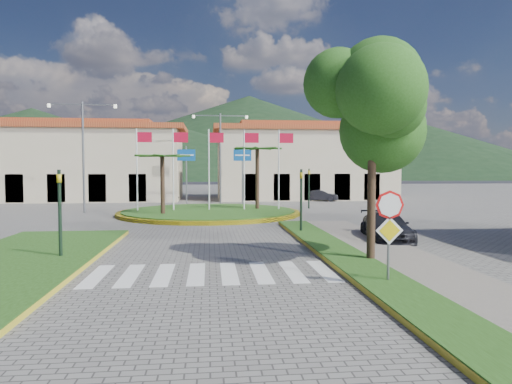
{
  "coord_description": "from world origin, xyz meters",
  "views": [
    {
      "loc": [
        -0.0,
        -9.99,
        3.26
      ],
      "look_at": [
        1.86,
        8.0,
        2.3
      ],
      "focal_mm": 32.0,
      "sensor_mm": 36.0,
      "label": 1
    }
  ],
  "objects": [
    {
      "name": "median_left",
      "position": [
        -6.5,
        6.0,
        0.09
      ],
      "size": [
        5.0,
        14.0,
        0.18
      ],
      "primitive_type": "cube",
      "color": "#244714",
      "rests_on": "ground"
    },
    {
      "name": "white_van",
      "position": [
        -9.93,
        36.88,
        0.58
      ],
      "size": [
        4.4,
        2.53,
        1.16
      ],
      "primitive_type": "imported",
      "rotation": [
        0.0,
        0.0,
        1.72
      ],
      "color": "white",
      "rests_on": "ground"
    },
    {
      "name": "building_right",
      "position": [
        10.0,
        38.0,
        3.9
      ],
      "size": [
        19.08,
        9.54,
        8.05
      ],
      "color": "beige",
      "rests_on": "ground"
    },
    {
      "name": "verge_right",
      "position": [
        4.8,
        2.0,
        0.09
      ],
      "size": [
        1.6,
        28.0,
        0.18
      ],
      "primitive_type": "cube",
      "color": "#244714",
      "rests_on": "ground"
    },
    {
      "name": "ground",
      "position": [
        0.0,
        0.0,
        0.0
      ],
      "size": [
        160.0,
        160.0,
        0.0
      ],
      "primitive_type": "plane",
      "color": "slate",
      "rests_on": "ground"
    },
    {
      "name": "hill_far_mid",
      "position": [
        15.0,
        160.0,
        15.0
      ],
      "size": [
        180.0,
        180.0,
        30.0
      ],
      "primitive_type": "cone",
      "color": "black",
      "rests_on": "ground"
    },
    {
      "name": "hill_far_east",
      "position": [
        70.0,
        135.0,
        9.0
      ],
      "size": [
        120.0,
        120.0,
        18.0
      ],
      "primitive_type": "cone",
      "color": "black",
      "rests_on": "ground"
    },
    {
      "name": "stop_sign",
      "position": [
        4.9,
        1.96,
        1.79
      ],
      "size": [
        0.8,
        0.11,
        2.65
      ],
      "color": "slate",
      "rests_on": "ground"
    },
    {
      "name": "crosswalk",
      "position": [
        0.0,
        4.0,
        0.01
      ],
      "size": [
        8.0,
        3.0,
        0.01
      ],
      "primitive_type": "cube",
      "color": "silver",
      "rests_on": "ground"
    },
    {
      "name": "hill_far_west",
      "position": [
        -55.0,
        140.0,
        11.0
      ],
      "size": [
        140.0,
        140.0,
        22.0
      ],
      "primitive_type": "cone",
      "color": "black",
      "rests_on": "ground"
    },
    {
      "name": "hill_near_back",
      "position": [
        -10.0,
        130.0,
        8.0
      ],
      "size": [
        110.0,
        110.0,
        16.0
      ],
      "primitive_type": "cone",
      "color": "black",
      "rests_on": "ground"
    },
    {
      "name": "direction_sign_west",
      "position": [
        -2.0,
        30.97,
        3.53
      ],
      "size": [
        1.6,
        0.14,
        5.2
      ],
      "color": "slate",
      "rests_on": "ground"
    },
    {
      "name": "street_lamp_west",
      "position": [
        -9.0,
        24.0,
        4.5
      ],
      "size": [
        4.8,
        0.16,
        8.0
      ],
      "color": "slate",
      "rests_on": "ground"
    },
    {
      "name": "traffic_light_right",
      "position": [
        4.5,
        12.0,
        1.94
      ],
      "size": [
        0.15,
        0.18,
        3.2
      ],
      "color": "black",
      "rests_on": "ground"
    },
    {
      "name": "traffic_light_far",
      "position": [
        8.0,
        26.0,
        1.94
      ],
      "size": [
        0.18,
        0.15,
        3.2
      ],
      "color": "black",
      "rests_on": "ground"
    },
    {
      "name": "sidewalk_right",
      "position": [
        6.0,
        2.0,
        0.07
      ],
      "size": [
        4.0,
        28.0,
        0.15
      ],
      "primitive_type": "cube",
      "color": "gray",
      "rests_on": "ground"
    },
    {
      "name": "street_lamp_centre",
      "position": [
        1.0,
        30.0,
        4.5
      ],
      "size": [
        4.8,
        0.16,
        8.0
      ],
      "color": "slate",
      "rests_on": "ground"
    },
    {
      "name": "building_left",
      "position": [
        -14.0,
        38.0,
        3.9
      ],
      "size": [
        23.32,
        9.54,
        8.05
      ],
      "color": "beige",
      "rests_on": "ground"
    },
    {
      "name": "roundabout_island",
      "position": [
        0.0,
        22.0,
        0.17
      ],
      "size": [
        12.7,
        12.7,
        6.0
      ],
      "color": "yellow",
      "rests_on": "ground"
    },
    {
      "name": "direction_sign_east",
      "position": [
        3.0,
        30.97,
        3.53
      ],
      "size": [
        1.6,
        0.14,
        5.2
      ],
      "color": "slate",
      "rests_on": "ground"
    },
    {
      "name": "car_dark_b",
      "position": [
        10.91,
        33.76,
        0.56
      ],
      "size": [
        3.58,
        2.12,
        1.12
      ],
      "primitive_type": "imported",
      "rotation": [
        0.0,
        0.0,
        1.27
      ],
      "color": "black",
      "rests_on": "ground"
    },
    {
      "name": "deciduous_tree",
      "position": [
        5.5,
        5.0,
        5.18
      ],
      "size": [
        3.6,
        3.6,
        6.8
      ],
      "color": "black",
      "rests_on": "ground"
    },
    {
      "name": "car_side_right",
      "position": [
        7.9,
        9.59,
        0.62
      ],
      "size": [
        2.3,
        4.48,
        1.24
      ],
      "primitive_type": "imported",
      "rotation": [
        0.0,
        0.0,
        -0.14
      ],
      "color": "black",
      "rests_on": "ground"
    },
    {
      "name": "car_dark_a",
      "position": [
        -4.8,
        35.13,
        0.64
      ],
      "size": [
        3.78,
        1.59,
        1.28
      ],
      "primitive_type": "imported",
      "rotation": [
        0.0,
        0.0,
        1.59
      ],
      "color": "black",
      "rests_on": "ground"
    },
    {
      "name": "traffic_light_left",
      "position": [
        -5.2,
        6.5,
        1.94
      ],
      "size": [
        0.15,
        0.18,
        3.2
      ],
      "color": "black",
      "rests_on": "ground"
    }
  ]
}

